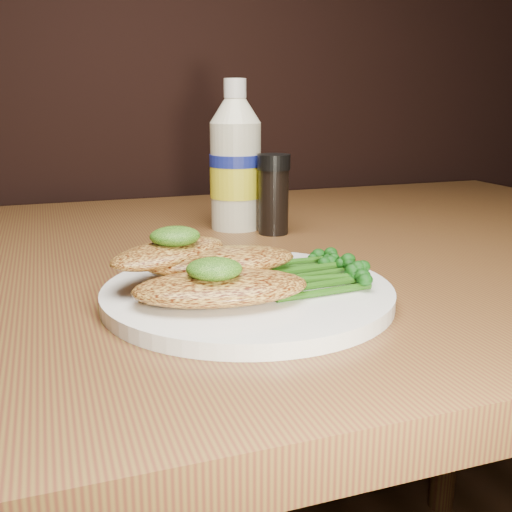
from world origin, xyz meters
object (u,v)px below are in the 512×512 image
object	(u,v)px
mayo_bottle	(236,155)
dining_table	(281,511)
plate	(248,293)
pepper_grinder	(274,195)

from	to	relation	value
mayo_bottle	dining_table	bearing A→B (deg)	-77.64
plate	mayo_bottle	xyz separation A→B (m)	(0.08, 0.29, 0.09)
dining_table	mayo_bottle	world-z (taller)	mayo_bottle
dining_table	pepper_grinder	world-z (taller)	pepper_grinder
plate	pepper_grinder	size ratio (longest dim) A/B	2.47
dining_table	mayo_bottle	bearing A→B (deg)	102.36
plate	mayo_bottle	bearing A→B (deg)	74.41
dining_table	mayo_bottle	distance (m)	0.49
plate	mayo_bottle	distance (m)	0.32
dining_table	mayo_bottle	xyz separation A→B (m)	(-0.02, 0.11, 0.47)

